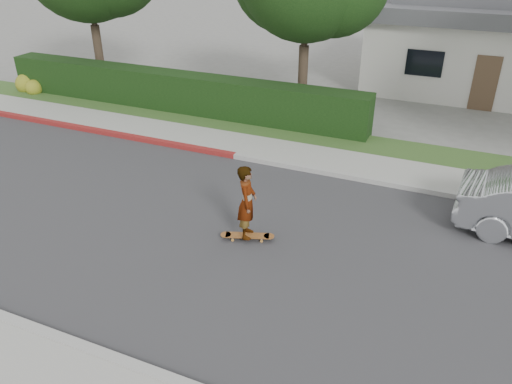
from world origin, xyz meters
TOP-DOWN VIEW (x-y plane):
  - ground at (0.00, 0.00)m, footprint 120.00×120.00m
  - road at (0.00, 0.00)m, footprint 60.00×8.00m
  - curb_far at (0.00, 4.10)m, footprint 60.00×0.20m
  - curb_red_section at (-5.00, 4.10)m, footprint 12.00×0.21m
  - sidewalk_far at (0.00, 5.00)m, footprint 60.00×1.60m
  - planting_strip at (0.00, 6.60)m, footprint 60.00×1.60m
  - hedge at (-3.00, 7.20)m, footprint 15.00×1.00m
  - flowering_shrub at (-10.01, 6.74)m, footprint 1.40×1.00m
  - house at (8.00, 16.00)m, footprint 10.60×8.60m
  - skateboard at (3.22, 0.11)m, footprint 1.25×0.65m
  - skateboarder at (3.22, 0.11)m, footprint 0.58×0.73m

SIDE VIEW (x-z plane):
  - ground at x=0.00m, z-range 0.00..0.00m
  - road at x=0.00m, z-range 0.00..0.01m
  - planting_strip at x=0.00m, z-range 0.00..0.10m
  - sidewalk_far at x=0.00m, z-range 0.00..0.12m
  - curb_far at x=0.00m, z-range 0.00..0.15m
  - curb_red_section at x=-5.00m, z-range 0.00..0.15m
  - skateboard at x=3.22m, z-range 0.05..0.17m
  - flowering_shrub at x=-10.01m, z-range -0.12..0.78m
  - hedge at x=-3.00m, z-range 0.00..1.50m
  - skateboarder at x=3.22m, z-range 0.13..1.86m
  - house at x=8.00m, z-range -0.05..4.25m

